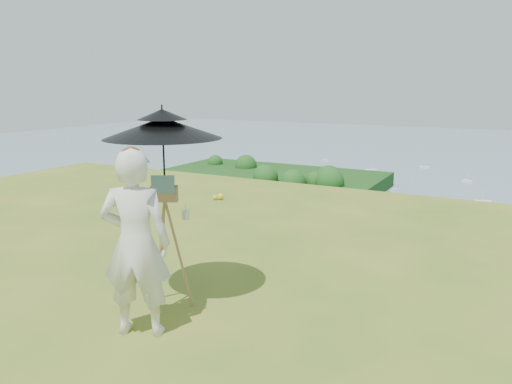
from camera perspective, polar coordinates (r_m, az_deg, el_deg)
The scene contains 12 objects.
ground at distance 6.94m, azimuth -21.18°, elevation -8.71°, with size 14.00×14.00×0.00m, color #4B7220.
shoreline_tier at distance 88.12m, azimuth 22.57°, elevation -14.71°, with size 170.00×28.00×8.00m, color #70655A.
bay_water at distance 246.91m, azimuth 26.52°, elevation 2.34°, with size 700.00×700.00×0.00m, color slate.
peninsula at distance 180.89m, azimuth 1.28°, elevation 2.10°, with size 90.00×60.00×12.00m, color #13370F, non-canonical shape.
slope_trees at distance 43.14m, azimuth 19.33°, elevation -12.38°, with size 110.00×50.00×6.00m, color #1F4E17, non-canonical shape.
harbor_town at distance 85.49m, azimuth 22.93°, elevation -10.80°, with size 110.00×22.00×5.00m, color silver, non-canonical shape.
moored_boats at distance 169.95m, azimuth 21.41°, elevation -0.99°, with size 140.00×140.00×0.70m, color white, non-canonical shape.
wildflowers at distance 7.07m, azimuth -19.68°, elevation -7.68°, with size 10.00×10.50×0.12m, color yellow, non-canonical shape.
painter at distance 4.85m, azimuth -13.58°, elevation -5.75°, with size 0.66×0.44×1.82m, color silver.
field_easel at distance 5.42m, azimuth -10.22°, elevation -5.67°, with size 0.56×0.56×1.47m, color #AE7F49, non-canonical shape.
sun_umbrella at distance 5.24m, azimuth -10.52°, elevation 4.48°, with size 1.22×1.22×0.97m, color black, non-canonical shape.
painter_cap at distance 4.67m, azimuth -14.10°, elevation 4.31°, with size 0.21×0.25×0.10m, color #D47476, non-canonical shape.
Camera 1 is at (5.02, -4.17, 2.37)m, focal length 35.00 mm.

